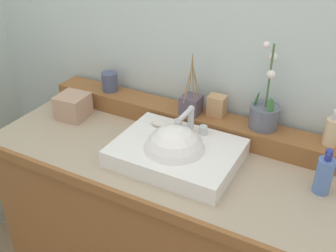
{
  "coord_description": "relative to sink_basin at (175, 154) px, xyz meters",
  "views": [
    {
      "loc": [
        0.65,
        -1.16,
        1.8
      ],
      "look_at": [
        0.03,
        -0.01,
        1.02
      ],
      "focal_mm": 42.77,
      "sensor_mm": 36.0,
      "label": 1
    }
  ],
  "objects": [
    {
      "name": "wall_back",
      "position": [
        -0.08,
        0.44,
        0.39
      ],
      "size": [
        3.08,
        0.2,
        2.64
      ],
      "primitive_type": "cube",
      "color": "silver",
      "rests_on": "ground"
    },
    {
      "name": "vanity_cabinet",
      "position": [
        -0.08,
        0.04,
        -0.48
      ],
      "size": [
        1.42,
        0.6,
        0.9
      ],
      "color": "brown",
      "rests_on": "ground"
    },
    {
      "name": "back_ledge",
      "position": [
        -0.08,
        0.26,
        0.01
      ],
      "size": [
        1.34,
        0.13,
        0.08
      ],
      "primitive_type": "cube",
      "color": "brown",
      "rests_on": "vanity_cabinet"
    },
    {
      "name": "sink_basin",
      "position": [
        0.0,
        0.0,
        0.0
      ],
      "size": [
        0.47,
        0.35,
        0.27
      ],
      "color": "white",
      "rests_on": "vanity_cabinet"
    },
    {
      "name": "soap_bar",
      "position": [
        -0.13,
        0.11,
        0.05
      ],
      "size": [
        0.07,
        0.04,
        0.02
      ],
      "primitive_type": "ellipsoid",
      "color": "silver",
      "rests_on": "sink_basin"
    },
    {
      "name": "potted_plant",
      "position": [
        0.25,
        0.28,
        0.11
      ],
      "size": [
        0.12,
        0.12,
        0.36
      ],
      "color": "slate",
      "rests_on": "back_ledge"
    },
    {
      "name": "soap_dispenser",
      "position": [
        0.51,
        0.27,
        0.11
      ],
      "size": [
        0.06,
        0.06,
        0.14
      ],
      "color": "beige",
      "rests_on": "back_ledge"
    },
    {
      "name": "tumbler_cup",
      "position": [
        -0.49,
        0.26,
        0.09
      ],
      "size": [
        0.07,
        0.07,
        0.09
      ],
      "primitive_type": "cylinder",
      "color": "#464E6B",
      "rests_on": "back_ledge"
    },
    {
      "name": "reed_diffuser",
      "position": [
        -0.05,
        0.24,
        0.09
      ],
      "size": [
        0.08,
        0.1,
        0.27
      ],
      "color": "#544857",
      "rests_on": "back_ledge"
    },
    {
      "name": "trinket_box",
      "position": [
        0.05,
        0.28,
        0.09
      ],
      "size": [
        0.07,
        0.06,
        0.09
      ],
      "primitive_type": "cube",
      "rotation": [
        0.0,
        0.0,
        -0.0
      ],
      "color": "tan",
      "rests_on": "back_ledge"
    },
    {
      "name": "lotion_bottle",
      "position": [
        0.52,
        0.08,
        0.04
      ],
      "size": [
        0.06,
        0.06,
        0.17
      ],
      "color": "#5477B8",
      "rests_on": "vanity_cabinet"
    },
    {
      "name": "tissue_box",
      "position": [
        -0.57,
        0.09,
        0.02
      ],
      "size": [
        0.14,
        0.14,
        0.11
      ],
      "primitive_type": "cube",
      "rotation": [
        0.0,
        0.0,
        0.07
      ],
      "color": "tan",
      "rests_on": "vanity_cabinet"
    }
  ]
}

